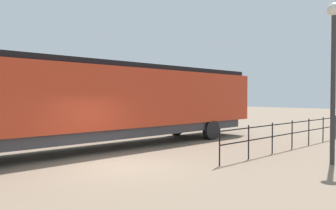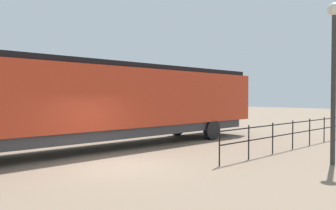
% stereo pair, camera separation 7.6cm
% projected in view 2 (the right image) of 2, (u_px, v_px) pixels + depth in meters
% --- Properties ---
extents(ground_plane, '(120.00, 120.00, 0.00)m').
position_uv_depth(ground_plane, '(119.00, 166.00, 10.92)').
color(ground_plane, '#84705B').
extents(locomotive, '(3.03, 18.43, 3.87)m').
position_uv_depth(locomotive, '(115.00, 100.00, 14.92)').
color(locomotive, red).
rests_on(locomotive, ground_plane).
extents(lamp_post, '(0.46, 0.46, 5.59)m').
position_uv_depth(lamp_post, '(334.00, 56.00, 11.05)').
color(lamp_post, '#2D2D2D').
rests_on(lamp_post, ground_plane).
extents(platform_fence, '(0.05, 10.63, 1.29)m').
position_uv_depth(platform_fence, '(293.00, 131.00, 14.43)').
color(platform_fence, black).
rests_on(platform_fence, ground_plane).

